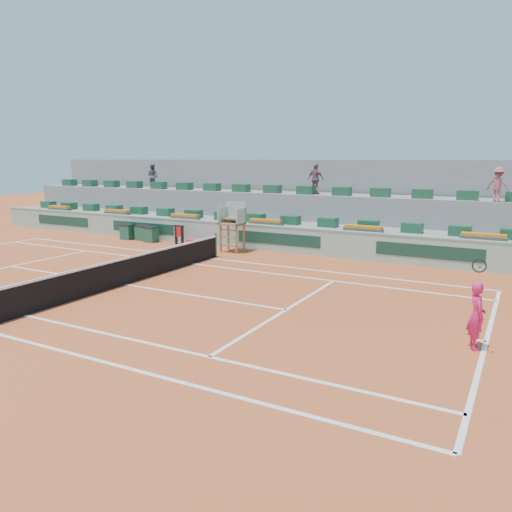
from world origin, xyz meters
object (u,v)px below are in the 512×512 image
at_px(drink_cooler_a, 151,234).
at_px(tennis_player, 477,315).
at_px(umpire_chair, 233,220).
at_px(player_bag, 196,243).

distance_m(drink_cooler_a, tennis_player, 18.99).
bearing_deg(tennis_player, umpire_chair, 145.17).
height_order(player_bag, drink_cooler_a, drink_cooler_a).
distance_m(umpire_chair, tennis_player, 14.22).
bearing_deg(umpire_chair, player_bag, 177.04).
bearing_deg(player_bag, drink_cooler_a, 177.75).
relative_size(player_bag, drink_cooler_a, 1.06).
xyz_separation_m(player_bag, drink_cooler_a, (-3.06, 0.12, 0.22)).
relative_size(drink_cooler_a, tennis_player, 0.37).
distance_m(player_bag, tennis_player, 16.24).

